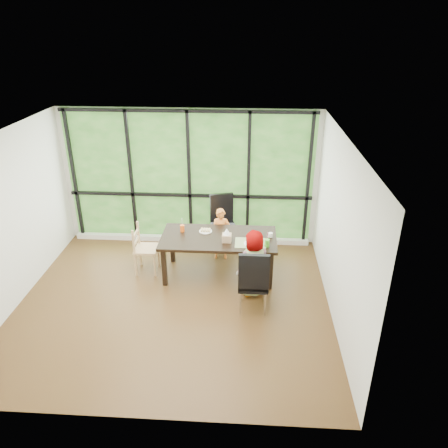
{
  "coord_description": "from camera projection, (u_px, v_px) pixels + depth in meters",
  "views": [
    {
      "loc": [
        1.17,
        -5.69,
        4.17
      ],
      "look_at": [
        0.76,
        0.81,
        1.05
      ],
      "focal_mm": 34.5,
      "sensor_mm": 36.0,
      "label": 1
    }
  ],
  "objects": [
    {
      "name": "orange_cup",
      "position": [
        182.0,
        228.0,
        7.62
      ],
      "size": [
        0.08,
        0.08,
        0.12
      ],
      "primitive_type": "cylinder",
      "color": "#EB5A15",
      "rests_on": "dining_table"
    },
    {
      "name": "chair_end_beech",
      "position": [
        146.0,
        249.0,
        7.69
      ],
      "size": [
        0.4,
        0.42,
        0.9
      ],
      "primitive_type": "cube",
      "rotation": [
        0.0,
        0.0,
        1.58
      ],
      "color": "tan",
      "rests_on": "ground"
    },
    {
      "name": "window_sill",
      "position": [
        191.0,
        239.0,
        8.9
      ],
      "size": [
        4.8,
        0.12,
        0.1
      ],
      "primitive_type": "cube",
      "color": "silver",
      "rests_on": "ground"
    },
    {
      "name": "tissue_box",
      "position": [
        227.0,
        238.0,
        7.28
      ],
      "size": [
        0.15,
        0.15,
        0.13
      ],
      "primitive_type": "cube",
      "color": "tan",
      "rests_on": "dining_table"
    },
    {
      "name": "white_mug",
      "position": [
        270.0,
        235.0,
        7.43
      ],
      "size": [
        0.08,
        0.08,
        0.08
      ],
      "primitive_type": "cylinder",
      "color": "white",
      "rests_on": "dining_table"
    },
    {
      "name": "chair_interior_leather",
      "position": [
        253.0,
        279.0,
        6.63
      ],
      "size": [
        0.46,
        0.46,
        1.08
      ],
      "primitive_type": "cube",
      "rotation": [
        0.0,
        0.0,
        3.14
      ],
      "color": "black",
      "rests_on": "ground"
    },
    {
      "name": "tissue",
      "position": [
        227.0,
        231.0,
        7.22
      ],
      "size": [
        0.12,
        0.12,
        0.11
      ],
      "primitive_type": "cone",
      "color": "white",
      "rests_on": "tissue_box"
    },
    {
      "name": "straw_white",
      "position": [
        182.0,
        223.0,
        7.57
      ],
      "size": [
        0.01,
        0.04,
        0.2
      ],
      "primitive_type": "cylinder",
      "rotation": [
        0.14,
        0.0,
        0.0
      ],
      "color": "white",
      "rests_on": "orange_cup"
    },
    {
      "name": "child_older",
      "position": [
        252.0,
        263.0,
        6.99
      ],
      "size": [
        0.66,
        0.55,
        1.15
      ],
      "primitive_type": "imported",
      "rotation": [
        0.0,
        0.0,
        3.52
      ],
      "color": "slate",
      "rests_on": "ground"
    },
    {
      "name": "chair_window_leather",
      "position": [
        223.0,
        223.0,
        8.45
      ],
      "size": [
        0.56,
        0.56,
        1.08
      ],
      "primitive_type": "cube",
      "rotation": [
        0.0,
        0.0,
        0.26
      ],
      "color": "black",
      "rests_on": "ground"
    },
    {
      "name": "plate_far",
      "position": [
        206.0,
        231.0,
        7.63
      ],
      "size": [
        0.23,
        0.23,
        0.01
      ],
      "primitive_type": "cylinder",
      "color": "white",
      "rests_on": "dining_table"
    },
    {
      "name": "foliage_backdrop",
      "position": [
        190.0,
        178.0,
        8.41
      ],
      "size": [
        4.8,
        0.02,
        2.65
      ],
      "primitive_type": "cube",
      "color": "#224818",
      "rests_on": "back_wall"
    },
    {
      "name": "ground",
      "position": [
        174.0,
        302.0,
        6.99
      ],
      "size": [
        5.0,
        5.0,
        0.0
      ],
      "primitive_type": "plane",
      "color": "black",
      "rests_on": "ground"
    },
    {
      "name": "straw_pink",
      "position": [
        267.0,
        237.0,
        7.07
      ],
      "size": [
        0.01,
        0.04,
        0.2
      ],
      "primitive_type": "cylinder",
      "rotation": [
        0.14,
        0.0,
        0.0
      ],
      "color": "pink",
      "rests_on": "green_cup"
    },
    {
      "name": "green_cup",
      "position": [
        267.0,
        243.0,
        7.11
      ],
      "size": [
        0.08,
        0.08,
        0.13
      ],
      "primitive_type": "cylinder",
      "color": "#55CA32",
      "rests_on": "dining_table"
    },
    {
      "name": "back_wall",
      "position": [
        190.0,
        178.0,
        8.43
      ],
      "size": [
        5.0,
        0.0,
        5.0
      ],
      "primitive_type": "plane",
      "rotation": [
        1.57,
        0.0,
        0.0
      ],
      "color": "silver",
      "rests_on": "ground"
    },
    {
      "name": "crepe_rolls_near",
      "position": [
        252.0,
        242.0,
        7.2
      ],
      "size": [
        0.05,
        0.12,
        0.04
      ],
      "primitive_type": null,
      "color": "tan",
      "rests_on": "plate_near"
    },
    {
      "name": "plate_near",
      "position": [
        251.0,
        244.0,
        7.21
      ],
      "size": [
        0.26,
        0.26,
        0.02
      ],
      "primitive_type": "cylinder",
      "color": "white",
      "rests_on": "dining_table"
    },
    {
      "name": "child_toddler",
      "position": [
        221.0,
        234.0,
        8.1
      ],
      "size": [
        0.37,
        0.25,
        1.01
      ],
      "primitive_type": "imported",
      "rotation": [
        0.0,
        0.0,
        0.03
      ],
      "color": "orange",
      "rests_on": "ground"
    },
    {
      "name": "window_mullions",
      "position": [
        189.0,
        179.0,
        8.38
      ],
      "size": [
        4.8,
        0.06,
        2.65
      ],
      "primitive_type": null,
      "color": "black",
      "rests_on": "back_wall"
    },
    {
      "name": "dining_table",
      "position": [
        219.0,
        256.0,
        7.61
      ],
      "size": [
        2.05,
        1.12,
        0.75
      ],
      "primitive_type": "cube",
      "rotation": [
        0.0,
        0.0,
        0.06
      ],
      "color": "black",
      "rests_on": "ground"
    },
    {
      "name": "crepe_rolls_far",
      "position": [
        206.0,
        230.0,
        7.62
      ],
      "size": [
        0.2,
        0.12,
        0.04
      ],
      "primitive_type": null,
      "color": "tan",
      "rests_on": "plate_far"
    },
    {
      "name": "placemat",
      "position": [
        250.0,
        243.0,
        7.24
      ],
      "size": [
        0.52,
        0.38,
        0.01
      ],
      "primitive_type": "cube",
      "color": "tan",
      "rests_on": "dining_table"
    }
  ]
}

